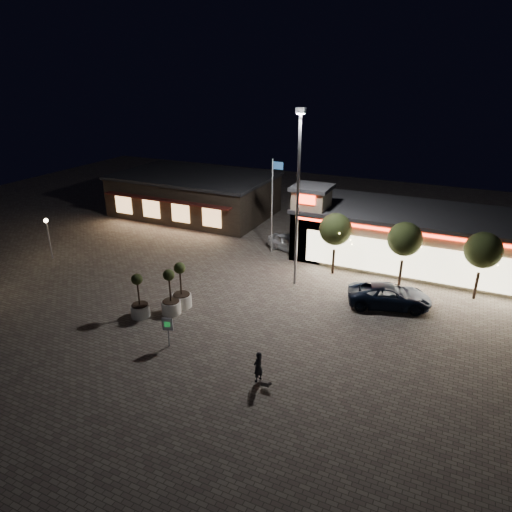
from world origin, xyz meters
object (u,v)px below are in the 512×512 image
at_px(pickup_truck, 389,296).
at_px(valet_sign, 168,327).
at_px(planter_left, 181,293).
at_px(planter_mid, 140,303).
at_px(pedestrian, 258,367).
at_px(white_sedan, 289,243).

bearing_deg(pickup_truck, valet_sign, 117.96).
height_order(planter_left, planter_mid, planter_left).
height_order(planter_left, valet_sign, planter_left).
distance_m(pedestrian, planter_left, 9.29).
bearing_deg(planter_left, planter_mid, -126.59).
distance_m(pedestrian, valet_sign, 5.93).
distance_m(pedestrian, planter_mid, 9.89).
height_order(pickup_truck, white_sedan, pickup_truck).
xyz_separation_m(planter_left, valet_sign, (1.97, -4.30, 0.31)).
height_order(white_sedan, valet_sign, valet_sign).
relative_size(planter_left, valet_sign, 1.72).
bearing_deg(planter_mid, white_sedan, 73.04).
relative_size(planter_left, planter_mid, 1.07).
xyz_separation_m(pedestrian, valet_sign, (-5.88, 0.66, 0.45)).
xyz_separation_m(planter_left, planter_mid, (-1.66, -2.23, -0.06)).
relative_size(white_sedan, pedestrian, 2.46).
bearing_deg(pedestrian, planter_left, -105.68).
bearing_deg(pickup_truck, planter_mid, 103.66).
distance_m(pickup_truck, planter_left, 13.73).
distance_m(planter_mid, valet_sign, 4.19).
bearing_deg(pedestrian, valet_sign, -79.79).
distance_m(pickup_truck, valet_sign, 14.58).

